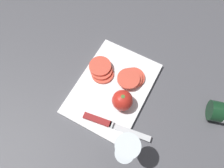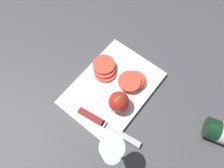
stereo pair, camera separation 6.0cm
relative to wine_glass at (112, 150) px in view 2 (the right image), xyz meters
The scene contains 7 objects.
ground_plane 0.27m from the wine_glass, 39.71° to the left, with size 3.00×3.00×0.00m, color #4C4C51.
cutting_board 0.28m from the wine_glass, 38.59° to the left, with size 0.37×0.27×0.02m.
wine_glass is the anchor object (origin of this frame).
whole_tomato 0.19m from the wine_glass, 30.51° to the left, with size 0.08×0.08×0.08m.
knife 0.16m from the wine_glass, 63.86° to the left, with size 0.06×0.25×0.01m.
tomato_slice_stack_near 0.30m from the wine_glass, 22.16° to the left, with size 0.11×0.10×0.03m.
tomato_slice_stack_far 0.34m from the wine_glass, 43.81° to the left, with size 0.10×0.11×0.03m.
Camera 2 is at (-0.26, -0.21, 0.80)m, focal length 35.00 mm.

